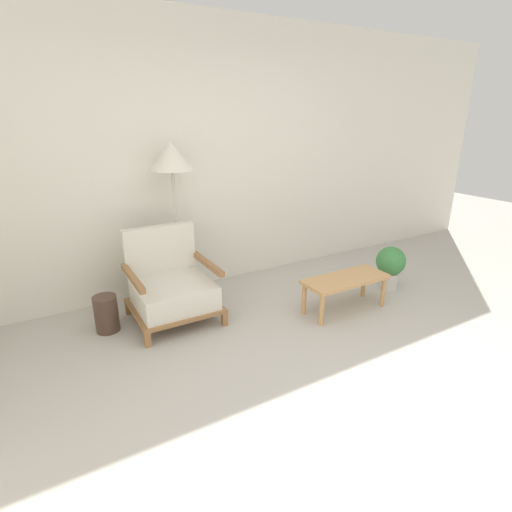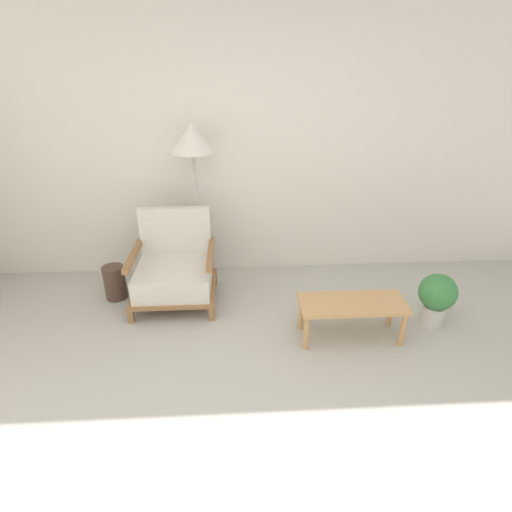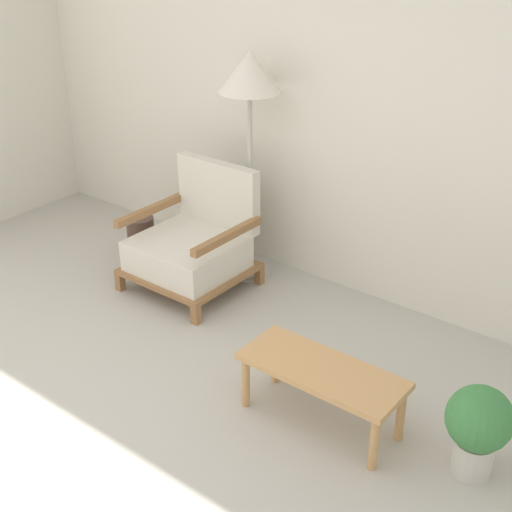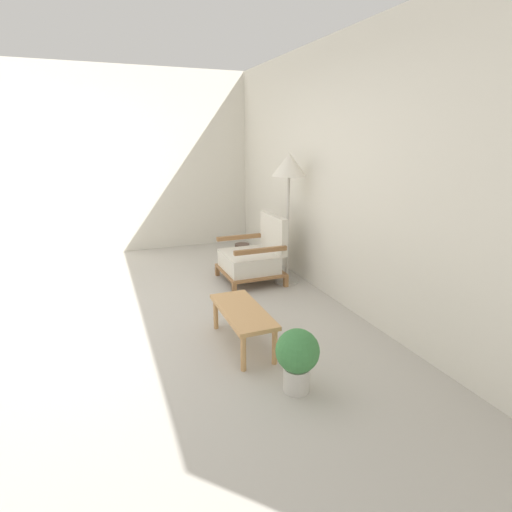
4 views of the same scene
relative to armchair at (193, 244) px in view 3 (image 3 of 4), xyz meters
name	(u,v)px [view 3 (image 3 of 4)]	position (x,y,z in m)	size (l,w,h in m)	color
ground_plane	(69,494)	(0.85, -1.78, -0.31)	(14.00, 14.00, 0.00)	#B7B2A8
wall_back	(363,90)	(0.85, 0.64, 1.04)	(8.00, 0.06, 2.70)	silver
armchair	(193,244)	(0.00, 0.00, 0.00)	(0.74, 0.70, 0.81)	olive
floor_lamp	(250,85)	(0.20, 0.36, 1.03)	(0.40, 0.40, 1.55)	#B7B2A8
coffee_table	(322,376)	(1.47, -0.67, -0.03)	(0.84, 0.34, 0.33)	tan
vase	(141,238)	(-0.57, 0.05, -0.15)	(0.20, 0.20, 0.32)	#473328
potted_plant	(478,426)	(2.22, -0.54, -0.04)	(0.31, 0.31, 0.47)	beige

